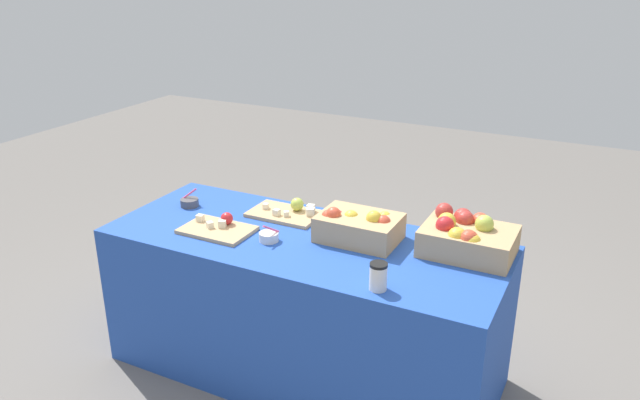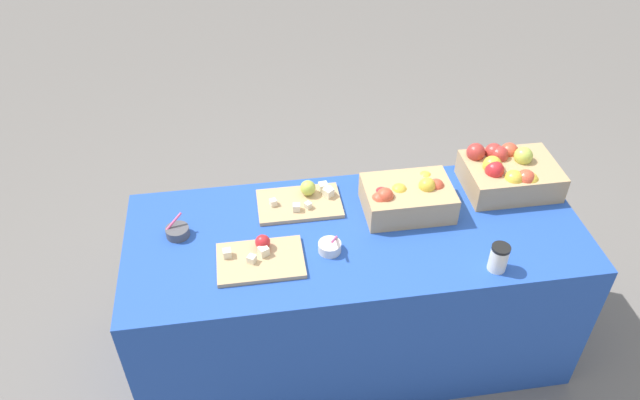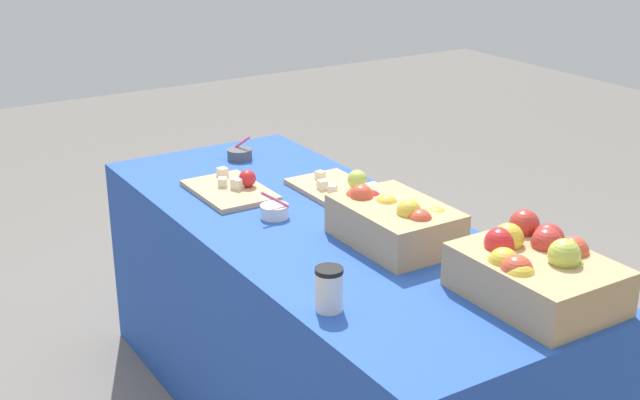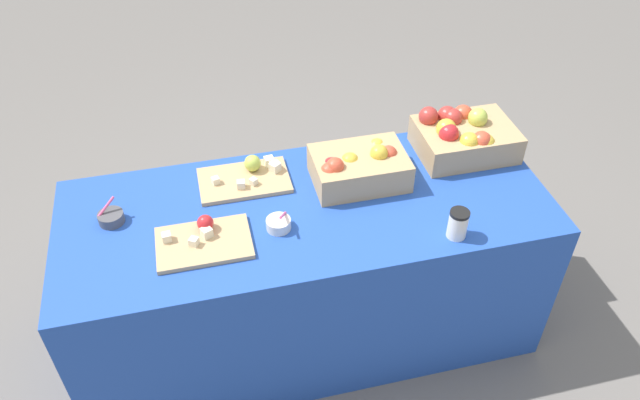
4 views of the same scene
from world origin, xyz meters
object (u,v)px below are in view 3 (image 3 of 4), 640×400
at_px(apple_crate_left, 536,271).
at_px(coffee_cup, 329,289).
at_px(cutting_board_front, 232,188).
at_px(sample_bowl_mid, 274,211).
at_px(sample_bowl_near, 240,154).
at_px(apple_crate_middle, 394,221).
at_px(cutting_board_back, 343,188).

relative_size(apple_crate_left, coffee_cup, 3.49).
height_order(cutting_board_front, coffee_cup, coffee_cup).
bearing_deg(cutting_board_front, sample_bowl_mid, 2.62).
relative_size(sample_bowl_near, coffee_cup, 0.83).
xyz_separation_m(apple_crate_left, sample_bowl_mid, (-0.85, -0.29, -0.06)).
distance_m(apple_crate_middle, cutting_board_front, 0.68).
bearing_deg(apple_crate_left, sample_bowl_mid, -161.13).
bearing_deg(sample_bowl_mid, apple_crate_middle, 29.19).
bearing_deg(apple_crate_middle, cutting_board_back, 166.46).
relative_size(apple_crate_middle, coffee_cup, 3.22).
bearing_deg(cutting_board_back, apple_crate_left, -1.08).
bearing_deg(cutting_board_front, cutting_board_back, 57.02).
bearing_deg(apple_crate_middle, cutting_board_front, -161.40).
bearing_deg(cutting_board_back, coffee_cup, -35.78).
relative_size(sample_bowl_near, sample_bowl_mid, 0.98).
bearing_deg(coffee_cup, cutting_board_back, 144.22).
xyz_separation_m(cutting_board_front, cutting_board_back, (0.21, 0.32, 0.00)).
bearing_deg(apple_crate_middle, sample_bowl_mid, -150.81).
bearing_deg(apple_crate_middle, sample_bowl_near, -178.72).
height_order(cutting_board_back, sample_bowl_mid, sample_bowl_mid).
distance_m(sample_bowl_near, sample_bowl_mid, 0.63).
bearing_deg(sample_bowl_mid, sample_bowl_near, 163.15).
xyz_separation_m(apple_crate_left, coffee_cup, (-0.23, -0.48, -0.02)).
bearing_deg(cutting_board_back, cutting_board_front, -122.98).
bearing_deg(cutting_board_back, apple_crate_middle, -13.54).
bearing_deg(coffee_cup, apple_crate_left, 64.46).
height_order(apple_crate_left, sample_bowl_near, apple_crate_left).
xyz_separation_m(apple_crate_middle, sample_bowl_near, (-0.96, -0.02, -0.05)).
height_order(apple_crate_left, sample_bowl_mid, apple_crate_left).
distance_m(apple_crate_left, coffee_cup, 0.53).
height_order(cutting_board_front, sample_bowl_mid, sample_bowl_mid).
relative_size(apple_crate_middle, cutting_board_front, 1.10).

